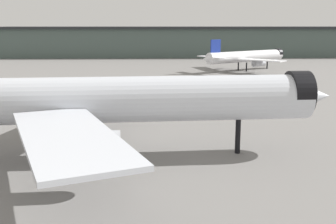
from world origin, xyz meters
name	(u,v)px	position (x,y,z in m)	size (l,w,h in m)	color
ground	(97,164)	(0.00, 0.00, 0.00)	(900.00, 900.00, 0.00)	slate
airliner_near_gate	(112,101)	(1.43, 3.31, 7.87)	(60.66, 54.47, 17.85)	silver
airliner_far_taxiway	(246,57)	(27.97, 112.44, 5.39)	(36.17, 32.75, 12.23)	white
terminal_building	(240,41)	(30.58, 183.39, 8.26)	(258.18, 60.48, 27.40)	#475651
baggage_cart_trailing	(223,108)	(17.13, 34.13, 0.98)	(2.48, 2.76, 1.82)	black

